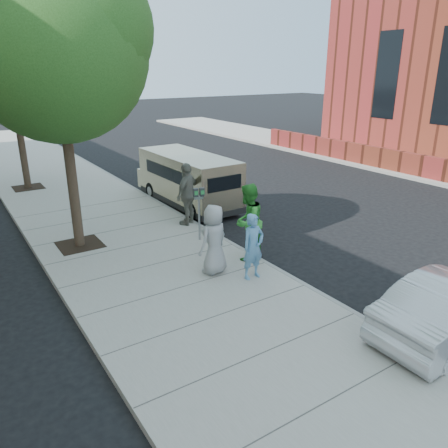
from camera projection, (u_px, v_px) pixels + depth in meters
The scene contains 12 objects.
ground at pixel (190, 260), 11.94m from camera, with size 120.00×120.00×0.00m, color black.
sidewalk at pixel (157, 266), 11.40m from camera, with size 5.00×60.00×0.15m, color gray.
curb_face at pixel (234, 246), 12.66m from camera, with size 0.12×60.00×0.16m, color gray.
church_wall at pixel (423, 166), 20.27m from camera, with size 0.30×22.00×1.00m, color maroon.
tree_near at pixel (57, 43), 10.79m from camera, with size 4.62×4.60×7.53m.
tree_far at pixel (11, 70), 16.98m from camera, with size 3.92×3.80×6.49m.
parking_meter at pixel (199, 203), 12.59m from camera, with size 0.34×0.17×1.58m.
van at pixel (187, 178), 16.41m from camera, with size 1.87×5.30×1.95m.
person_officer at pixel (253, 247), 10.37m from camera, with size 0.59×0.39×1.62m, color #578DB8.
person_green_shirt at pixel (248, 222), 11.39m from camera, with size 0.99×0.77×2.03m, color green.
person_gray_shirt at pixel (214, 240), 10.62m from camera, with size 0.85×0.56×1.75m, color #969699.
person_striped_polo at pixel (188, 194), 13.95m from camera, with size 1.18×0.49×2.01m, color slate.
Camera 1 is at (-5.22, -9.61, 4.98)m, focal length 35.00 mm.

